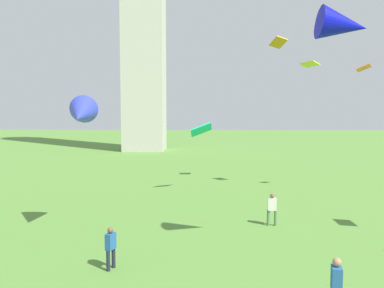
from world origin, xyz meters
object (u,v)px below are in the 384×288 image
at_px(kite_flying_3, 278,42).
at_px(kite_flying_7, 364,68).
at_px(person_1, 111,246).
at_px(person_2, 272,208).
at_px(kite_flying_5, 201,130).
at_px(person_3, 336,285).
at_px(kite_flying_8, 81,114).
at_px(kite_flying_1, 310,64).
at_px(kite_flying_6, 343,25).

xyz_separation_m(kite_flying_3, kite_flying_7, (5.27, -3.17, -2.25)).
relative_size(person_1, kite_flying_3, 1.14).
distance_m(person_2, kite_flying_5, 9.70).
height_order(person_3, kite_flying_3, kite_flying_3).
relative_size(person_1, kite_flying_8, 0.68).
xyz_separation_m(kite_flying_1, kite_flying_8, (-13.20, -11.12, -3.46)).
xyz_separation_m(person_3, kite_flying_8, (-9.42, 7.41, 4.72)).
relative_size(kite_flying_1, kite_flying_8, 0.61).
distance_m(kite_flying_6, kite_flying_7, 14.28).
relative_size(kite_flying_7, kite_flying_8, 0.48).
relative_size(kite_flying_6, kite_flying_8, 0.81).
bearing_deg(kite_flying_7, person_2, -103.77).
distance_m(person_2, kite_flying_6, 9.77).
bearing_deg(kite_flying_8, kite_flying_7, 22.83).
bearing_deg(person_3, kite_flying_3, 5.56).
height_order(person_3, kite_flying_7, kite_flying_7).
distance_m(person_2, person_3, 9.43).
distance_m(person_1, kite_flying_8, 6.64).
bearing_deg(kite_flying_8, person_2, 4.59).
bearing_deg(person_3, person_1, 75.03).
bearing_deg(person_1, kite_flying_1, 164.26).
height_order(person_1, kite_flying_3, kite_flying_3).
distance_m(person_2, kite_flying_8, 10.54).
bearing_deg(person_2, person_1, -137.11).
distance_m(kite_flying_1, kite_flying_3, 3.25).
bearing_deg(kite_flying_6, person_1, 94.02).
height_order(kite_flying_1, kite_flying_7, kite_flying_1).
xyz_separation_m(person_1, kite_flying_1, (10.96, 15.08, 8.30)).
bearing_deg(kite_flying_7, kite_flying_3, 178.58).
distance_m(kite_flying_5, kite_flying_6, 15.17).
height_order(kite_flying_1, kite_flying_5, kite_flying_1).
relative_size(kite_flying_1, kite_flying_7, 1.27).
xyz_separation_m(person_1, kite_flying_8, (-2.24, 3.95, 4.84)).
distance_m(kite_flying_6, kite_flying_8, 11.70).
bearing_deg(kite_flying_7, kite_flying_6, -84.20).
xyz_separation_m(person_2, person_3, (0.26, -9.43, 0.09)).
xyz_separation_m(person_1, kite_flying_6, (8.51, 0.69, 8.10)).
distance_m(person_1, kite_flying_6, 11.77).
bearing_deg(person_2, person_3, -86.33).
bearing_deg(kite_flying_8, person_3, -46.02).
relative_size(kite_flying_1, kite_flying_6, 0.75).
distance_m(kite_flying_1, kite_flying_8, 17.60).
xyz_separation_m(person_2, kite_flying_3, (2.09, 10.95, 10.10)).
height_order(kite_flying_1, kite_flying_3, kite_flying_3).
bearing_deg(kite_flying_5, kite_flying_8, -128.16).
xyz_separation_m(person_3, kite_flying_6, (1.33, 4.14, 7.98)).
xyz_separation_m(person_3, kite_flying_1, (3.77, 18.53, 8.17)).
height_order(person_3, kite_flying_6, kite_flying_6).
bearing_deg(kite_flying_7, kite_flying_8, -119.70).
height_order(person_2, kite_flying_1, kite_flying_1).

